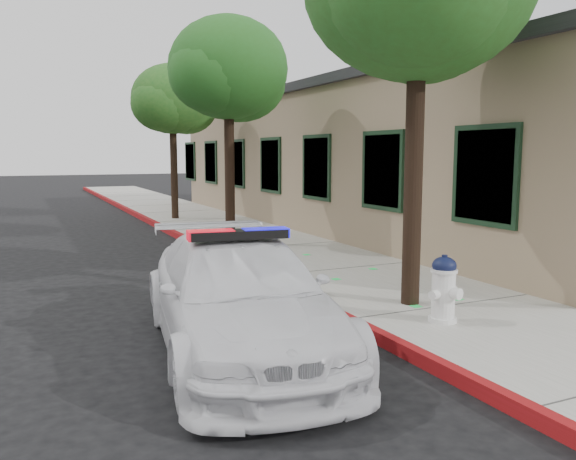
% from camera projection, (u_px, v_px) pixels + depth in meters
% --- Properties ---
extents(ground, '(120.00, 120.00, 0.00)m').
position_uv_depth(ground, '(349.00, 330.00, 7.71)').
color(ground, black).
rests_on(ground, ground).
extents(sidewalk, '(3.20, 60.00, 0.15)m').
position_uv_depth(sidewalk, '(340.00, 272.00, 11.06)').
color(sidewalk, gray).
rests_on(sidewalk, ground).
extents(red_curb, '(0.14, 60.00, 0.16)m').
position_uv_depth(red_curb, '(265.00, 279.00, 10.42)').
color(red_curb, maroon).
rests_on(red_curb, ground).
extents(clapboard_building, '(7.30, 20.89, 4.24)m').
position_uv_depth(clapboard_building, '(386.00, 159.00, 18.32)').
color(clapboard_building, '#9C7E66').
rests_on(clapboard_building, ground).
extents(police_car, '(2.51, 4.83, 1.46)m').
position_uv_depth(police_car, '(239.00, 296.00, 6.77)').
color(police_car, silver).
rests_on(police_car, ground).
extents(fire_hydrant, '(0.51, 0.44, 0.88)m').
position_uv_depth(fire_hydrant, '(444.00, 289.00, 7.51)').
color(fire_hydrant, white).
rests_on(fire_hydrant, sidewalk).
extents(street_tree_mid, '(2.90, 2.78, 5.29)m').
position_uv_depth(street_tree_mid, '(228.00, 74.00, 13.49)').
color(street_tree_mid, black).
rests_on(street_tree_mid, sidewalk).
extents(street_tree_far, '(2.89, 2.68, 5.06)m').
position_uv_depth(street_tree_far, '(173.00, 103.00, 19.10)').
color(street_tree_far, black).
rests_on(street_tree_far, sidewalk).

